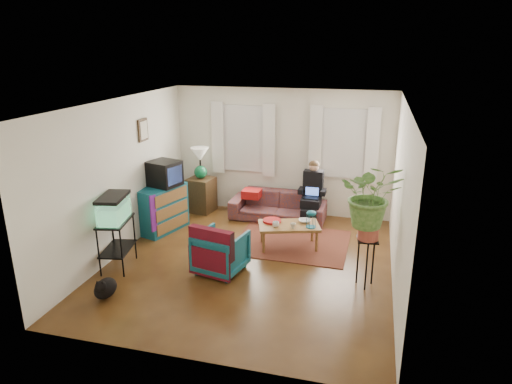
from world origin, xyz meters
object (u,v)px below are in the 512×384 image
(aquarium_stand, at_px, (117,244))
(dresser, at_px, (162,208))
(sofa, at_px, (278,202))
(coffee_table, at_px, (289,236))
(armchair, at_px, (221,250))
(side_table, at_px, (201,195))
(plant_stand, at_px, (366,262))

(aquarium_stand, bearing_deg, dresser, 78.31)
(sofa, bearing_deg, coffee_table, -68.97)
(aquarium_stand, bearing_deg, coffee_table, 18.39)
(sofa, relative_size, armchair, 2.65)
(side_table, height_order, plant_stand, plant_stand)
(aquarium_stand, height_order, plant_stand, aquarium_stand)
(sofa, height_order, aquarium_stand, aquarium_stand)
(dresser, relative_size, aquarium_stand, 1.22)
(dresser, relative_size, plant_stand, 1.30)
(coffee_table, xyz_separation_m, plant_stand, (1.34, -1.03, 0.16))
(plant_stand, bearing_deg, aquarium_stand, -174.17)
(sofa, height_order, dresser, dresser)
(dresser, height_order, plant_stand, dresser)
(aquarium_stand, relative_size, plant_stand, 1.07)
(side_table, xyz_separation_m, dresser, (-0.34, -1.18, 0.07))
(side_table, relative_size, armchair, 1.01)
(sofa, bearing_deg, armchair, -98.26)
(aquarium_stand, distance_m, armchair, 1.66)
(aquarium_stand, bearing_deg, sofa, 41.92)
(side_table, xyz_separation_m, aquarium_stand, (-0.35, -2.78, 0.04))
(side_table, height_order, dresser, dresser)
(side_table, xyz_separation_m, armchair, (1.28, -2.48, -0.00))
(coffee_table, bearing_deg, aquarium_stand, -167.82)
(dresser, distance_m, plant_stand, 4.02)
(plant_stand, bearing_deg, sofa, 127.91)
(dresser, bearing_deg, coffee_table, 13.13)
(sofa, xyz_separation_m, dresser, (-2.02, -1.12, 0.06))
(plant_stand, bearing_deg, armchair, -177.47)
(sofa, relative_size, coffee_table, 1.83)
(side_table, distance_m, aquarium_stand, 2.80)
(side_table, xyz_separation_m, plant_stand, (3.49, -2.38, 0.01))
(plant_stand, bearing_deg, coffee_table, 142.38)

